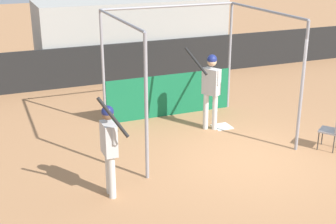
{
  "coord_description": "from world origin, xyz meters",
  "views": [
    {
      "loc": [
        -5.05,
        -7.74,
        4.38
      ],
      "look_at": [
        -1.57,
        0.76,
        1.04
      ],
      "focal_mm": 50.0,
      "sensor_mm": 36.0,
      "label": 1
    }
  ],
  "objects": [
    {
      "name": "player_batter",
      "position": [
        0.0,
        1.87,
        1.16
      ],
      "size": [
        0.73,
        0.74,
        2.03
      ],
      "rotation": [
        0.0,
        0.0,
        2.07
      ],
      "color": "silver",
      "rests_on": "ground"
    },
    {
      "name": "home_plate",
      "position": [
        0.36,
        1.86,
        0.01
      ],
      "size": [
        0.44,
        0.44,
        0.02
      ],
      "color": "white",
      "rests_on": "ground"
    },
    {
      "name": "batting_cage",
      "position": [
        -0.53,
        2.56,
        1.22
      ],
      "size": [
        3.61,
        3.2,
        2.91
      ],
      "color": "gray",
      "rests_on": "ground"
    },
    {
      "name": "outfield_wall",
      "position": [
        0.0,
        6.77,
        0.64
      ],
      "size": [
        24.0,
        0.12,
        1.27
      ],
      "color": "black",
      "rests_on": "ground"
    },
    {
      "name": "ground_plane",
      "position": [
        0.0,
        0.0,
        0.0
      ],
      "size": [
        60.0,
        60.0,
        0.0
      ],
      "primitive_type": "plane",
      "color": "#A8754C"
    },
    {
      "name": "bleacher_section",
      "position": [
        0.0,
        8.03,
        1.27
      ],
      "size": [
        6.5,
        2.4,
        2.55
      ],
      "color": "#9E9E99",
      "rests_on": "ground"
    },
    {
      "name": "folding_chair",
      "position": [
        1.96,
        -0.27,
        0.52
      ],
      "size": [
        0.56,
        0.56,
        0.84
      ],
      "rotation": [
        0.0,
        0.0,
        0.62
      ],
      "color": "#99999E",
      "rests_on": "ground"
    },
    {
      "name": "player_waiting",
      "position": [
        -3.14,
        -0.36,
        1.05
      ],
      "size": [
        0.5,
        0.73,
        2.0
      ],
      "rotation": [
        0.0,
        0.0,
        -1.56
      ],
      "color": "silver",
      "rests_on": "ground"
    }
  ]
}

